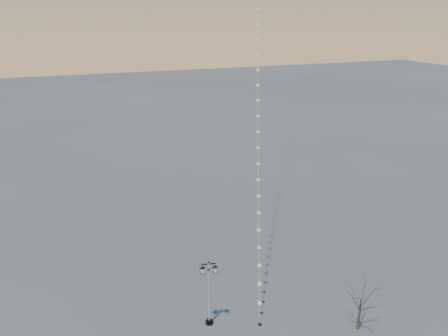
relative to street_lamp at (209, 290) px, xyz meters
name	(u,v)px	position (x,y,z in m)	size (l,w,h in m)	color
street_lamp	(209,290)	(0.00, 0.00, 0.00)	(1.34, 0.68, 5.37)	black
bare_tree	(361,298)	(10.06, -4.44, -0.25)	(2.36, 2.36, 3.92)	#4C3C31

